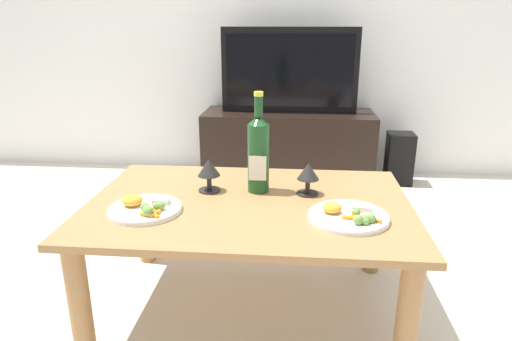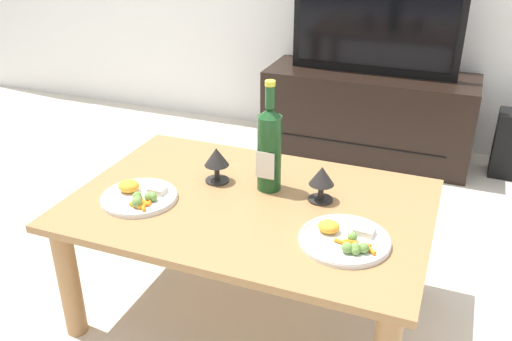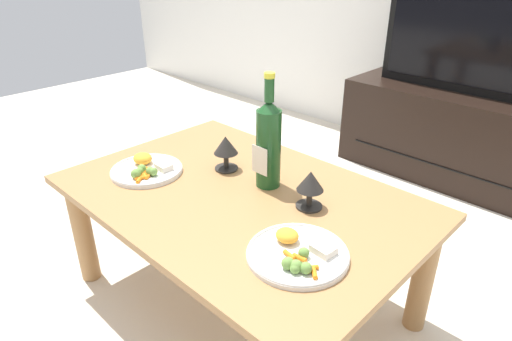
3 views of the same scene
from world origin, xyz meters
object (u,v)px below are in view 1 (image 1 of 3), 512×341
object	(u,v)px
goblet_right	(308,174)
dinner_plate_left	(145,208)
wine_bottle	(258,152)
tv_stand	(288,147)
goblet_left	(209,170)
tv_screen	(290,71)
floor_speaker	(399,158)
dining_table	(249,220)
dinner_plate_right	(349,216)

from	to	relation	value
goblet_right	dinner_plate_left	bearing A→B (deg)	-158.84
wine_bottle	goblet_right	size ratio (longest dim) A/B	3.12
tv_stand	wine_bottle	distance (m)	1.41
tv_stand	goblet_left	distance (m)	1.43
tv_screen	dinner_plate_left	size ratio (longest dim) A/B	3.55
tv_stand	wine_bottle	size ratio (longest dim) A/B	3.00
tv_stand	dinner_plate_left	bearing A→B (deg)	-105.80
wine_bottle	floor_speaker	bearing A→B (deg)	58.90
tv_screen	floor_speaker	world-z (taller)	tv_screen
tv_stand	dining_table	bearing A→B (deg)	-94.33
tv_screen	dinner_plate_left	world-z (taller)	tv_screen
tv_stand	goblet_right	bearing A→B (deg)	-85.90
tv_screen	wine_bottle	xyz separation A→B (m)	(-0.09, -1.36, -0.16)
tv_screen	dinner_plate_right	size ratio (longest dim) A/B	3.35
tv_stand	goblet_right	size ratio (longest dim) A/B	9.35
goblet_left	dinner_plate_right	xyz separation A→B (m)	(0.50, -0.21, -0.07)
floor_speaker	tv_screen	bearing A→B (deg)	-176.65
wine_bottle	goblet_left	world-z (taller)	wine_bottle
dining_table	floor_speaker	bearing A→B (deg)	60.00
tv_screen	floor_speaker	bearing A→B (deg)	2.34
tv_screen	goblet_right	xyz separation A→B (m)	(0.10, -1.37, -0.23)
dinner_plate_right	tv_stand	bearing A→B (deg)	98.17
floor_speaker	wine_bottle	xyz separation A→B (m)	(-0.84, -1.39, 0.42)
tv_stand	tv_screen	world-z (taller)	tv_screen
tv_stand	floor_speaker	world-z (taller)	tv_stand
goblet_left	dinner_plate_left	size ratio (longest dim) A/B	0.50
tv_screen	floor_speaker	xyz separation A→B (m)	(0.75, 0.03, -0.58)
tv_stand	tv_screen	bearing A→B (deg)	-90.00
dining_table	tv_screen	distance (m)	1.51
dining_table	goblet_left	size ratio (longest dim) A/B	9.16
wine_bottle	goblet_left	size ratio (longest dim) A/B	3.01
floor_speaker	wine_bottle	distance (m)	1.67
floor_speaker	goblet_left	size ratio (longest dim) A/B	2.78
goblet_right	dinner_plate_left	distance (m)	0.59
dining_table	dinner_plate_left	bearing A→B (deg)	-160.10
tv_stand	wine_bottle	xyz separation A→B (m)	(-0.09, -1.36, 0.35)
dining_table	floor_speaker	distance (m)	1.73
tv_stand	floor_speaker	xyz separation A→B (m)	(0.75, 0.03, -0.07)
wine_bottle	dinner_plate_left	distance (m)	0.45
tv_screen	goblet_left	world-z (taller)	tv_screen
dining_table	wine_bottle	world-z (taller)	wine_bottle
dining_table	tv_stand	size ratio (longest dim) A/B	1.02
dining_table	wine_bottle	bearing A→B (deg)	76.63
dinner_plate_left	dinner_plate_right	distance (m)	0.68
tv_stand	dinner_plate_left	world-z (taller)	dinner_plate_left
tv_stand	floor_speaker	size ratio (longest dim) A/B	3.24
wine_bottle	dinner_plate_left	xyz separation A→B (m)	(-0.36, -0.23, -0.14)
floor_speaker	goblet_right	xyz separation A→B (m)	(-0.65, -1.40, 0.35)
wine_bottle	goblet_right	world-z (taller)	wine_bottle
tv_stand	goblet_left	size ratio (longest dim) A/B	9.00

